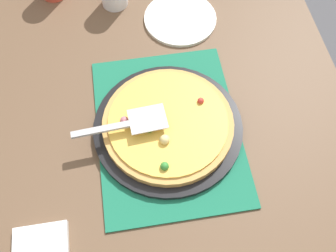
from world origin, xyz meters
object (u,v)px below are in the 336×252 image
(plate_side, at_px, (180,19))
(pizza_server, at_px, (128,124))
(pizza, at_px, (168,124))
(napkin_stack, at_px, (41,252))
(pizza_pan, at_px, (168,127))

(plate_side, distance_m, pizza_server, 0.43)
(pizza, height_order, napkin_stack, pizza)
(pizza_pan, relative_size, plate_side, 1.73)
(pizza, xyz_separation_m, pizza_server, (-0.01, 0.10, 0.04))
(napkin_stack, bearing_deg, plate_side, -33.56)
(plate_side, relative_size, pizza_server, 0.95)
(pizza, height_order, plate_side, pizza)
(pizza, xyz_separation_m, napkin_stack, (-0.26, 0.32, -0.03))
(pizza_server, xyz_separation_m, napkin_stack, (-0.25, 0.22, -0.06))
(pizza_pan, relative_size, napkin_stack, 3.17)
(pizza_pan, xyz_separation_m, napkin_stack, (-0.26, 0.32, -0.01))
(pizza, relative_size, pizza_server, 1.42)
(pizza_pan, bearing_deg, plate_side, -14.59)
(napkin_stack, bearing_deg, pizza_server, -41.61)
(plate_side, height_order, napkin_stack, napkin_stack)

